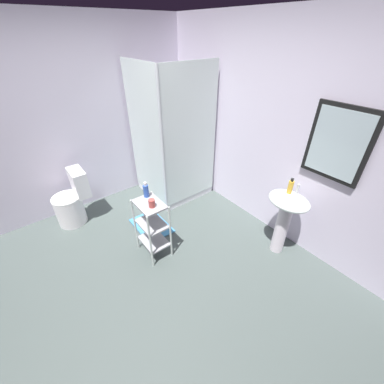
# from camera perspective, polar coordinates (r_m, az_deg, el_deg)

# --- Properties ---
(ground_plane) EXTENTS (4.20, 4.20, 0.02)m
(ground_plane) POSITION_cam_1_polar(r_m,az_deg,el_deg) (2.91, -11.04, -19.53)
(ground_plane) COLOR #47524F
(wall_back) EXTENTS (4.20, 0.14, 2.50)m
(wall_back) POSITION_cam_1_polar(r_m,az_deg,el_deg) (3.15, 17.85, 12.98)
(wall_back) COLOR silver
(wall_back) RESTS_ON ground_plane
(wall_left) EXTENTS (0.10, 4.20, 2.50)m
(wall_left) POSITION_cam_1_polar(r_m,az_deg,el_deg) (3.71, -27.53, 13.87)
(wall_left) COLOR silver
(wall_left) RESTS_ON ground_plane
(shower_stall) EXTENTS (0.92, 0.92, 2.00)m
(shower_stall) POSITION_cam_1_polar(r_m,az_deg,el_deg) (3.85, -4.72, 5.42)
(shower_stall) COLOR white
(shower_stall) RESTS_ON ground_plane
(pedestal_sink) EXTENTS (0.46, 0.37, 0.81)m
(pedestal_sink) POSITION_cam_1_polar(r_m,az_deg,el_deg) (2.93, 21.16, -4.56)
(pedestal_sink) COLOR white
(pedestal_sink) RESTS_ON ground_plane
(sink_faucet) EXTENTS (0.03, 0.03, 0.10)m
(sink_faucet) POSITION_cam_1_polar(r_m,az_deg,el_deg) (2.87, 23.61, 0.81)
(sink_faucet) COLOR silver
(sink_faucet) RESTS_ON pedestal_sink
(toilet) EXTENTS (0.37, 0.49, 0.76)m
(toilet) POSITION_cam_1_polar(r_m,az_deg,el_deg) (3.72, -26.34, -2.21)
(toilet) COLOR white
(toilet) RESTS_ON ground_plane
(storage_cart) EXTENTS (0.38, 0.28, 0.74)m
(storage_cart) POSITION_cam_1_polar(r_m,az_deg,el_deg) (2.84, -9.39, -7.59)
(storage_cart) COLOR silver
(storage_cart) RESTS_ON ground_plane
(hand_soap_bottle) EXTENTS (0.05, 0.05, 0.18)m
(hand_soap_bottle) POSITION_cam_1_polar(r_m,az_deg,el_deg) (2.81, 22.14, 1.17)
(hand_soap_bottle) COLOR gold
(hand_soap_bottle) RESTS_ON pedestal_sink
(shampoo_bottle_blue) EXTENTS (0.06, 0.06, 0.18)m
(shampoo_bottle_blue) POSITION_cam_1_polar(r_m,az_deg,el_deg) (2.72, -10.76, 0.35)
(shampoo_bottle_blue) COLOR #2E55B3
(shampoo_bottle_blue) RESTS_ON storage_cart
(rinse_cup) EXTENTS (0.07, 0.07, 0.09)m
(rinse_cup) POSITION_cam_1_polar(r_m,az_deg,el_deg) (2.57, -9.44, -2.62)
(rinse_cup) COLOR #B24742
(rinse_cup) RESTS_ON storage_cart
(bath_mat) EXTENTS (0.60, 0.40, 0.02)m
(bath_mat) POSITION_cam_1_polar(r_m,az_deg,el_deg) (3.48, -9.50, -7.76)
(bath_mat) COLOR teal
(bath_mat) RESTS_ON ground_plane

